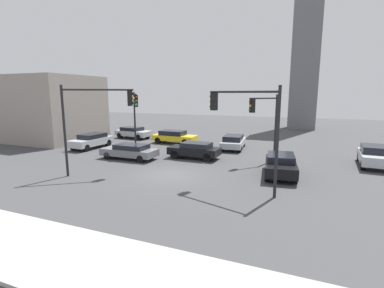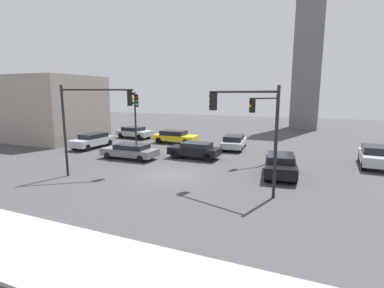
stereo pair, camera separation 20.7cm
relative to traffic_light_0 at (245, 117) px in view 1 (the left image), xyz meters
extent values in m
plane|color=#424244|center=(-5.10, 1.10, -4.09)|extent=(102.90, 102.90, 0.00)
cube|color=#A8A59E|center=(-5.10, -8.94, -4.02)|extent=(37.04, 3.38, 0.15)
cylinder|color=black|center=(1.79, -0.56, -1.22)|extent=(0.16, 0.16, 5.75)
cylinder|color=black|center=(-0.20, 0.06, 1.33)|extent=(4.01, 1.37, 0.12)
cube|color=black|center=(-1.95, 0.62, 0.78)|extent=(0.40, 0.40, 1.00)
sphere|color=#4C0F0C|center=(-2.14, 0.68, 1.08)|extent=(0.20, 0.20, 0.20)
sphere|color=yellow|center=(-2.14, 0.68, 0.78)|extent=(0.20, 0.20, 0.20)
sphere|color=#14471E|center=(-2.14, 0.68, 0.48)|extent=(0.20, 0.20, 0.20)
cylinder|color=black|center=(0.80, 8.00, -1.45)|extent=(0.16, 0.16, 5.27)
cylinder|color=black|center=(-0.06, 6.97, 0.89)|extent=(1.81, 2.14, 0.12)
cube|color=black|center=(-0.75, 6.13, 0.34)|extent=(0.45, 0.45, 1.00)
sphere|color=#4C0F0C|center=(-0.88, 5.98, 0.64)|extent=(0.20, 0.20, 0.20)
sphere|color=yellow|center=(-0.88, 5.98, 0.34)|extent=(0.20, 0.20, 0.20)
sphere|color=#14471E|center=(-0.88, 5.98, 0.04)|extent=(0.20, 0.20, 0.20)
cylinder|color=black|center=(-11.19, -1.66, -1.15)|extent=(0.16, 0.16, 5.87)
cylinder|color=black|center=(-9.42, -0.35, 1.49)|extent=(3.62, 2.71, 0.12)
cube|color=black|center=(-7.84, 0.81, 0.94)|extent=(0.45, 0.45, 1.00)
sphere|color=#4C0F0C|center=(-7.68, 0.92, 1.24)|extent=(0.20, 0.20, 0.20)
sphere|color=yellow|center=(-7.68, 0.92, 0.94)|extent=(0.20, 0.20, 0.20)
sphere|color=#14471E|center=(-7.68, 0.92, 0.64)|extent=(0.20, 0.20, 0.20)
cylinder|color=black|center=(-11.93, 7.45, -1.35)|extent=(0.16, 0.16, 5.47)
cylinder|color=black|center=(-11.07, 6.29, 1.18)|extent=(1.83, 2.38, 0.12)
cube|color=black|center=(-10.35, 5.34, 0.63)|extent=(0.45, 0.45, 1.00)
sphere|color=#4C0F0C|center=(-10.23, 5.18, 0.93)|extent=(0.20, 0.20, 0.20)
sphere|color=#594714|center=(-10.23, 5.18, 0.63)|extent=(0.20, 0.20, 0.20)
sphere|color=green|center=(-10.23, 5.18, 0.33)|extent=(0.20, 0.20, 0.20)
cube|color=yellow|center=(-10.09, 12.20, -3.46)|extent=(4.72, 1.96, 0.57)
cube|color=black|center=(-10.32, 12.21, -2.96)|extent=(2.65, 1.71, 0.52)
cylinder|color=black|center=(-8.48, 12.98, -3.74)|extent=(0.70, 0.35, 0.70)
cylinder|color=black|center=(-8.49, 11.40, -3.74)|extent=(0.70, 0.35, 0.70)
cylinder|color=black|center=(-11.68, 13.00, -3.74)|extent=(0.70, 0.35, 0.70)
cylinder|color=black|center=(-11.70, 11.43, -3.74)|extent=(0.70, 0.35, 0.70)
cube|color=black|center=(-5.45, 6.26, -3.45)|extent=(4.22, 1.83, 0.59)
cube|color=black|center=(-5.24, 6.26, -2.96)|extent=(2.37, 1.60, 0.45)
cylinder|color=black|center=(-6.88, 5.53, -3.74)|extent=(0.70, 0.33, 0.70)
cylinder|color=black|center=(-6.87, 7.00, -3.74)|extent=(0.70, 0.33, 0.70)
cylinder|color=black|center=(-4.02, 5.51, -3.74)|extent=(0.70, 0.33, 0.70)
cylinder|color=black|center=(-4.01, 6.98, -3.74)|extent=(0.70, 0.33, 0.70)
cube|color=#ADB2B7|center=(7.79, 8.84, -3.40)|extent=(2.02, 4.37, 0.69)
cube|color=black|center=(7.81, 9.05, -2.82)|extent=(1.70, 2.48, 0.54)
cylinder|color=black|center=(6.98, 7.43, -3.75)|extent=(0.36, 0.71, 0.69)
cylinder|color=black|center=(8.60, 10.25, -3.75)|extent=(0.36, 0.71, 0.69)
cylinder|color=black|center=(7.15, 10.33, -3.75)|extent=(0.36, 0.71, 0.69)
cube|color=slate|center=(-10.35, 4.09, -3.51)|extent=(4.65, 1.89, 0.56)
cube|color=black|center=(-10.12, 4.10, -3.06)|extent=(2.61, 1.66, 0.42)
cylinder|color=black|center=(-11.93, 3.32, -3.79)|extent=(0.60, 0.34, 0.60)
cylinder|color=black|center=(-11.93, 4.85, -3.79)|extent=(0.60, 0.34, 0.60)
cylinder|color=black|center=(-8.77, 3.34, -3.79)|extent=(0.60, 0.34, 0.60)
cylinder|color=black|center=(-8.78, 4.87, -3.79)|extent=(0.60, 0.34, 0.60)
cube|color=#ADB2B7|center=(-16.25, 13.57, -3.45)|extent=(4.51, 2.40, 0.60)
cube|color=black|center=(-16.46, 13.60, -2.96)|extent=(2.60, 1.95, 0.46)
cylinder|color=black|center=(-14.70, 14.18, -3.75)|extent=(0.72, 0.42, 0.68)
cylinder|color=black|center=(-14.88, 12.62, -3.75)|extent=(0.72, 0.42, 0.68)
cylinder|color=black|center=(-17.61, 14.52, -3.75)|extent=(0.72, 0.42, 0.68)
cylinder|color=black|center=(-17.80, 12.97, -3.75)|extent=(0.72, 0.42, 0.68)
cube|color=#ADB2B7|center=(-3.46, 11.66, -3.50)|extent=(2.32, 4.71, 0.55)
cube|color=black|center=(-3.43, 11.43, -3.00)|extent=(1.91, 2.70, 0.52)
cylinder|color=black|center=(-4.38, 13.12, -3.77)|extent=(0.40, 0.67, 0.64)
cylinder|color=black|center=(-2.83, 13.27, -3.77)|extent=(0.40, 0.67, 0.64)
cylinder|color=black|center=(-4.08, 10.04, -3.77)|extent=(0.40, 0.67, 0.64)
cylinder|color=black|center=(-2.53, 10.19, -3.77)|extent=(0.40, 0.67, 0.64)
cube|color=black|center=(1.68, 3.71, -3.44)|extent=(2.42, 4.49, 0.66)
cube|color=black|center=(1.65, 3.92, -2.92)|extent=(1.96, 2.59, 0.46)
cylinder|color=black|center=(2.63, 2.35, -3.77)|extent=(0.42, 0.68, 0.64)
cylinder|color=black|center=(1.07, 2.17, -3.77)|extent=(0.42, 0.68, 0.64)
cylinder|color=black|center=(2.28, 5.25, -3.77)|extent=(0.42, 0.68, 0.64)
cylinder|color=black|center=(0.72, 5.06, -3.77)|extent=(0.42, 0.68, 0.64)
cube|color=#ADB2B7|center=(-16.56, 6.64, -3.43)|extent=(1.97, 4.55, 0.65)
cube|color=black|center=(-16.56, 6.87, -2.91)|extent=(1.70, 2.56, 0.48)
cylinder|color=black|center=(-15.83, 5.09, -3.75)|extent=(0.35, 0.68, 0.67)
cylinder|color=black|center=(-17.36, 5.13, -3.75)|extent=(0.35, 0.68, 0.67)
cylinder|color=black|center=(-15.76, 8.16, -3.75)|extent=(0.35, 0.68, 0.67)
cylinder|color=black|center=(-17.29, 8.20, -3.75)|extent=(0.35, 0.68, 0.67)
cube|color=gray|center=(-26.25, 9.06, -0.46)|extent=(13.48, 8.49, 7.27)
cube|color=slate|center=(2.22, 31.91, 8.09)|extent=(3.94, 3.94, 24.36)
camera|label=1|loc=(3.15, -15.24, 1.24)|focal=26.64mm
camera|label=2|loc=(3.34, -15.16, 1.24)|focal=26.64mm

